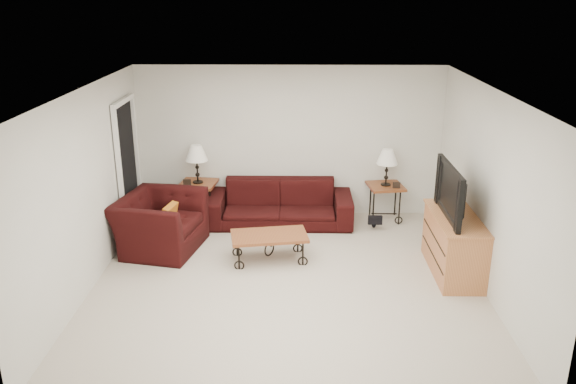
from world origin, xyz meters
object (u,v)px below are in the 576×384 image
(lamp_left, at_px, (197,164))
(armchair, at_px, (160,223))
(side_table_right, at_px, (385,202))
(lamp_right, at_px, (387,167))
(backpack, at_px, (374,215))
(side_table_left, at_px, (199,201))
(tv_stand, at_px, (454,245))
(sofa, at_px, (279,203))
(television, at_px, (458,192))
(coffee_table, at_px, (269,247))

(lamp_left, height_order, armchair, lamp_left)
(side_table_right, bearing_deg, lamp_right, 0.00)
(side_table_right, height_order, lamp_left, lamp_left)
(backpack, bearing_deg, lamp_left, 149.11)
(side_table_left, bearing_deg, lamp_right, 0.00)
(armchair, xyz_separation_m, tv_stand, (4.11, -0.69, 0.00))
(lamp_right, bearing_deg, backpack, -120.27)
(armchair, bearing_deg, sofa, -47.53)
(television, bearing_deg, side_table_left, -116.95)
(lamp_right, height_order, coffee_table, lamp_right)
(side_table_left, bearing_deg, backpack, -7.19)
(side_table_right, bearing_deg, backpack, -120.27)
(side_table_left, height_order, backpack, side_table_left)
(lamp_left, distance_m, tv_stand, 4.22)
(side_table_left, relative_size, tv_stand, 0.47)
(armchair, relative_size, television, 1.03)
(side_table_left, relative_size, television, 0.52)
(sofa, distance_m, side_table_right, 1.74)
(lamp_right, xyz_separation_m, armchair, (-3.45, -1.19, -0.50))
(coffee_table, xyz_separation_m, armchair, (-1.61, 0.38, 0.21))
(coffee_table, distance_m, television, 2.67)
(side_table_left, distance_m, armchair, 1.25)
(side_table_right, height_order, lamp_right, lamp_right)
(side_table_right, bearing_deg, coffee_table, -139.48)
(coffee_table, distance_m, backpack, 2.02)
(side_table_left, bearing_deg, side_table_right, 0.00)
(backpack, bearing_deg, armchair, 170.72)
(lamp_right, bearing_deg, coffee_table, -139.48)
(sofa, bearing_deg, coffee_table, -94.15)
(side_table_right, bearing_deg, sofa, -174.08)
(lamp_right, xyz_separation_m, coffee_table, (-1.84, -1.57, -0.71))
(television, relative_size, backpack, 2.72)
(lamp_right, distance_m, tv_stand, 2.06)
(side_table_left, height_order, tv_stand, tv_stand)
(tv_stand, bearing_deg, side_table_left, 153.17)
(armchair, bearing_deg, side_table_left, -5.49)
(sofa, relative_size, backpack, 5.31)
(side_table_right, bearing_deg, side_table_left, 180.00)
(side_table_left, xyz_separation_m, tv_stand, (3.73, -1.89, 0.09))
(sofa, bearing_deg, armchair, -149.40)
(side_table_right, relative_size, lamp_left, 0.96)
(lamp_right, bearing_deg, armchair, -160.91)
(sofa, relative_size, side_table_left, 3.72)
(sofa, distance_m, lamp_left, 1.48)
(tv_stand, bearing_deg, coffee_table, 172.72)
(sofa, bearing_deg, lamp_left, 172.35)
(lamp_left, height_order, backpack, lamp_left)
(tv_stand, bearing_deg, television, 180.00)
(side_table_right, distance_m, armchair, 3.65)
(sofa, distance_m, coffee_table, 1.40)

